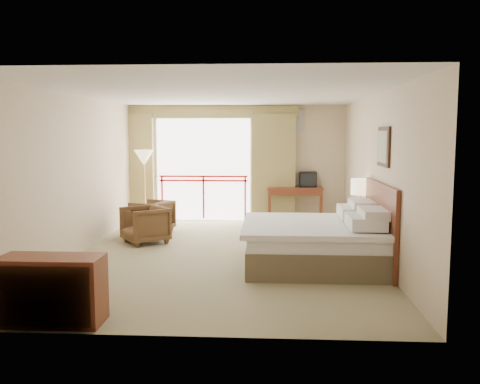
# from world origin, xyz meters

# --- Properties ---
(floor) EXTENTS (7.00, 7.00, 0.00)m
(floor) POSITION_xyz_m (0.00, 0.00, 0.00)
(floor) COLOR #928A62
(floor) RESTS_ON ground
(ceiling) EXTENTS (7.00, 7.00, 0.00)m
(ceiling) POSITION_xyz_m (0.00, 0.00, 2.70)
(ceiling) COLOR white
(ceiling) RESTS_ON wall_back
(wall_back) EXTENTS (5.00, 0.00, 5.00)m
(wall_back) POSITION_xyz_m (0.00, 3.50, 1.35)
(wall_back) COLOR beige
(wall_back) RESTS_ON ground
(wall_front) EXTENTS (5.00, 0.00, 5.00)m
(wall_front) POSITION_xyz_m (0.00, -3.50, 1.35)
(wall_front) COLOR beige
(wall_front) RESTS_ON ground
(wall_left) EXTENTS (0.00, 7.00, 7.00)m
(wall_left) POSITION_xyz_m (-2.50, 0.00, 1.35)
(wall_left) COLOR beige
(wall_left) RESTS_ON ground
(wall_right) EXTENTS (0.00, 7.00, 7.00)m
(wall_right) POSITION_xyz_m (2.50, 0.00, 1.35)
(wall_right) COLOR beige
(wall_right) RESTS_ON ground
(balcony_door) EXTENTS (2.40, 0.00, 2.40)m
(balcony_door) POSITION_xyz_m (-0.80, 3.48, 1.20)
(balcony_door) COLOR white
(balcony_door) RESTS_ON wall_back
(balcony_railing) EXTENTS (2.09, 0.03, 1.02)m
(balcony_railing) POSITION_xyz_m (-0.80, 3.46, 0.81)
(balcony_railing) COLOR #BA1010
(balcony_railing) RESTS_ON wall_back
(curtain_left) EXTENTS (1.00, 0.26, 2.50)m
(curtain_left) POSITION_xyz_m (-2.45, 3.35, 1.25)
(curtain_left) COLOR olive
(curtain_left) RESTS_ON wall_back
(curtain_right) EXTENTS (1.00, 0.26, 2.50)m
(curtain_right) POSITION_xyz_m (0.85, 3.35, 1.25)
(curtain_right) COLOR olive
(curtain_right) RESTS_ON wall_back
(valance) EXTENTS (4.40, 0.22, 0.28)m
(valance) POSITION_xyz_m (-0.80, 3.38, 2.55)
(valance) COLOR olive
(valance) RESTS_ON wall_back
(hvac_vent) EXTENTS (0.50, 0.04, 0.50)m
(hvac_vent) POSITION_xyz_m (1.30, 3.47, 2.35)
(hvac_vent) COLOR silver
(hvac_vent) RESTS_ON wall_back
(bed) EXTENTS (2.13, 2.06, 0.97)m
(bed) POSITION_xyz_m (1.50, -0.60, 0.38)
(bed) COLOR brown
(bed) RESTS_ON floor
(headboard) EXTENTS (0.06, 2.10, 1.30)m
(headboard) POSITION_xyz_m (2.46, -0.60, 0.65)
(headboard) COLOR #5B2516
(headboard) RESTS_ON wall_right
(framed_art) EXTENTS (0.04, 0.72, 0.60)m
(framed_art) POSITION_xyz_m (2.47, -0.60, 1.85)
(framed_art) COLOR black
(framed_art) RESTS_ON wall_right
(nightstand) EXTENTS (0.44, 0.52, 0.63)m
(nightstand) POSITION_xyz_m (2.38, 0.64, 0.31)
(nightstand) COLOR #5B2516
(nightstand) RESTS_ON floor
(table_lamp) EXTENTS (0.34, 0.34, 0.60)m
(table_lamp) POSITION_xyz_m (2.38, 0.69, 1.10)
(table_lamp) COLOR tan
(table_lamp) RESTS_ON nightstand
(phone) EXTENTS (0.20, 0.16, 0.09)m
(phone) POSITION_xyz_m (2.33, 0.49, 0.67)
(phone) COLOR black
(phone) RESTS_ON nightstand
(desk) EXTENTS (1.27, 0.61, 0.83)m
(desk) POSITION_xyz_m (1.35, 3.38, 0.65)
(desk) COLOR #5B2516
(desk) RESTS_ON floor
(tv) EXTENTS (0.39, 0.31, 0.35)m
(tv) POSITION_xyz_m (1.65, 3.32, 1.00)
(tv) COLOR black
(tv) RESTS_ON desk
(coffee_maker) EXTENTS (0.15, 0.15, 0.27)m
(coffee_maker) POSITION_xyz_m (1.00, 3.32, 0.96)
(coffee_maker) COLOR black
(coffee_maker) RESTS_ON desk
(cup) EXTENTS (0.08, 0.08, 0.11)m
(cup) POSITION_xyz_m (1.15, 3.27, 0.88)
(cup) COLOR white
(cup) RESTS_ON desk
(wastebasket) EXTENTS (0.31, 0.31, 0.29)m
(wastebasket) POSITION_xyz_m (0.92, 2.62, 0.15)
(wastebasket) COLOR black
(wastebasket) RESTS_ON floor
(armchair_far) EXTENTS (0.95, 0.93, 0.67)m
(armchair_far) POSITION_xyz_m (-1.69, 1.97, 0.00)
(armchair_far) COLOR #4C321B
(armchair_far) RESTS_ON floor
(armchair_near) EXTENTS (1.05, 1.05, 0.69)m
(armchair_near) POSITION_xyz_m (-1.57, 0.88, 0.00)
(armchair_near) COLOR #4C321B
(armchair_near) RESTS_ON floor
(side_table) EXTENTS (0.55, 0.55, 0.60)m
(side_table) POSITION_xyz_m (-1.84, 1.31, 0.41)
(side_table) COLOR black
(side_table) RESTS_ON floor
(book) EXTENTS (0.24, 0.28, 0.02)m
(book) POSITION_xyz_m (-1.84, 1.31, 0.61)
(book) COLOR white
(book) RESTS_ON side_table
(floor_lamp) EXTENTS (0.43, 0.43, 1.69)m
(floor_lamp) POSITION_xyz_m (-2.03, 2.75, 1.45)
(floor_lamp) COLOR tan
(floor_lamp) RESTS_ON floor
(dresser) EXTENTS (1.11, 0.47, 0.74)m
(dresser) POSITION_xyz_m (-1.58, -3.22, 0.37)
(dresser) COLOR #5B2516
(dresser) RESTS_ON floor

